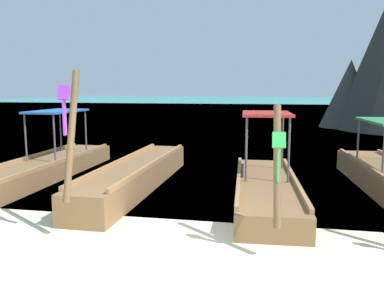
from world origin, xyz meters
TOP-DOWN VIEW (x-y plane):
  - ground at (0.00, 0.00)m, footprint 120.00×120.00m
  - sea_water at (0.00, 61.75)m, footprint 120.00×120.00m
  - longtail_boat_red_ribbon at (-4.53, 4.64)m, footprint 1.37×6.97m
  - longtail_boat_violet_ribbon at (-1.52, 4.01)m, footprint 1.14×6.90m
  - longtail_boat_green_ribbon at (1.81, 3.41)m, footprint 1.62×5.87m

SIDE VIEW (x-z plane):
  - ground at x=0.00m, z-range 0.00..0.00m
  - sea_water at x=0.00m, z-range 0.00..0.00m
  - longtail_boat_green_ribbon at x=1.81m, z-range -0.85..1.49m
  - longtail_boat_red_ribbon at x=-4.53m, z-range -1.03..1.68m
  - longtail_boat_violet_ribbon at x=-1.52m, z-range -1.12..1.80m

